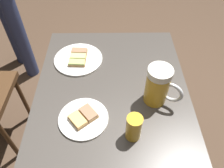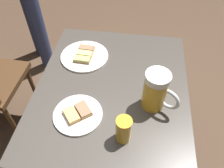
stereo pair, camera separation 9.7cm
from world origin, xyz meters
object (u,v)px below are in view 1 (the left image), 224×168
(beer_glass_small, at_px, (134,128))
(plate_near, at_px, (78,59))
(plate_far, at_px, (83,118))
(beer_mug, at_px, (158,86))

(beer_glass_small, bearing_deg, plate_near, -60.34)
(plate_far, bearing_deg, plate_near, -81.62)
(plate_near, relative_size, beer_glass_small, 2.10)
(beer_mug, bearing_deg, beer_glass_small, 57.38)
(beer_mug, bearing_deg, plate_far, 17.79)
(plate_near, relative_size, plate_far, 1.21)
(plate_far, distance_m, beer_mug, 0.32)
(plate_near, height_order, beer_glass_small, beer_glass_small)
(plate_near, xyz_separation_m, beer_mug, (-0.35, 0.25, 0.08))
(plate_far, bearing_deg, beer_mug, -162.21)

